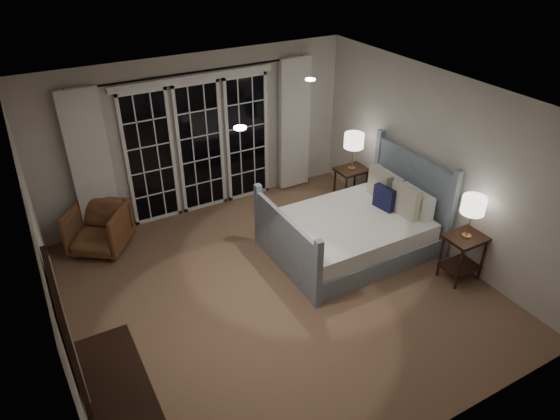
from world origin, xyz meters
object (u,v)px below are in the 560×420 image
nightstand_right (351,181)px  armchair (99,229)px  lamp_left (473,206)px  nightstand_left (463,251)px  bed (354,230)px  lamp_right (354,141)px  dresser (123,414)px

nightstand_right → armchair: 3.98m
lamp_left → armchair: bearing=143.3°
nightstand_left → armchair: 5.01m
bed → armchair: size_ratio=2.89×
bed → lamp_right: (0.74, 1.11, 0.80)m
lamp_left → nightstand_left: bearing=-36.9°
lamp_left → armchair: lamp_left is taller
nightstand_left → lamp_right: (-0.10, 2.33, 0.69)m
nightstand_left → lamp_left: bearing=143.1°
bed → nightstand_left: bearing=-55.6°
bed → lamp_right: 1.55m
lamp_left → lamp_right: (-0.10, 2.33, 0.01)m
bed → nightstand_right: 1.34m
nightstand_right → armchair: armchair is taller
lamp_left → dresser: (-4.49, -0.32, -0.68)m
bed → nightstand_right: bed is taller
nightstand_left → nightstand_right: (-0.10, 2.33, -0.01)m
armchair → dresser: bearing=-62.5°
nightstand_right → dresser: dresser is taller
lamp_left → armchair: (-4.02, 2.99, -0.77)m
bed → dresser: bearing=-157.0°
bed → dresser: (-3.65, -1.55, 0.11)m
nightstand_left → lamp_right: bearing=92.4°
nightstand_right → lamp_right: lamp_right is taller
dresser → armchair: bearing=82.0°
bed → lamp_left: size_ratio=3.80×
dresser → nightstand_left: bearing=4.1°
lamp_right → dresser: (-4.39, -2.66, -0.69)m
lamp_left → dresser: lamp_left is taller
nightstand_left → bed: bearing=124.4°
nightstand_right → lamp_right: (0.00, -0.00, 0.70)m
armchair → dresser: (-0.47, -3.32, 0.09)m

